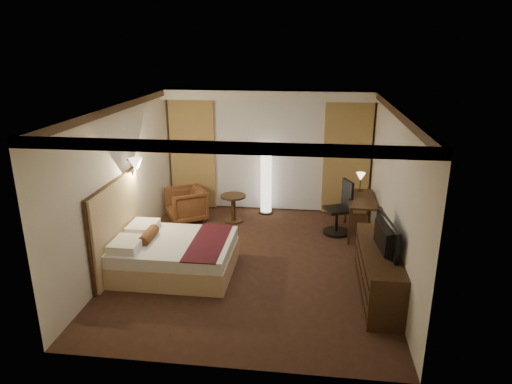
# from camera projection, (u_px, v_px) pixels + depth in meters

# --- Properties ---
(floor) EXTENTS (4.50, 5.50, 0.01)m
(floor) POSITION_uv_depth(u_px,v_px,m) (253.00, 262.00, 7.96)
(floor) COLOR #332013
(floor) RESTS_ON ground
(ceiling) EXTENTS (4.50, 5.50, 0.01)m
(ceiling) POSITION_uv_depth(u_px,v_px,m) (253.00, 106.00, 7.12)
(ceiling) COLOR white
(ceiling) RESTS_ON back_wall
(back_wall) EXTENTS (4.50, 0.02, 2.70)m
(back_wall) POSITION_uv_depth(u_px,v_px,m) (269.00, 151.00, 10.13)
(back_wall) COLOR beige
(back_wall) RESTS_ON floor
(left_wall) EXTENTS (0.02, 5.50, 2.70)m
(left_wall) POSITION_uv_depth(u_px,v_px,m) (123.00, 183.00, 7.80)
(left_wall) COLOR beige
(left_wall) RESTS_ON floor
(right_wall) EXTENTS (0.02, 5.50, 2.70)m
(right_wall) POSITION_uv_depth(u_px,v_px,m) (393.00, 193.00, 7.28)
(right_wall) COLOR beige
(right_wall) RESTS_ON floor
(crown_molding) EXTENTS (4.50, 5.50, 0.12)m
(crown_molding) POSITION_uv_depth(u_px,v_px,m) (253.00, 110.00, 7.13)
(crown_molding) COLOR black
(crown_molding) RESTS_ON ceiling
(soffit) EXTENTS (4.50, 0.50, 0.20)m
(soffit) POSITION_uv_depth(u_px,v_px,m) (268.00, 95.00, 9.50)
(soffit) COLOR white
(soffit) RESTS_ON ceiling
(curtain_sheer) EXTENTS (2.48, 0.04, 2.45)m
(curtain_sheer) POSITION_uv_depth(u_px,v_px,m) (269.00, 156.00, 10.09)
(curtain_sheer) COLOR silver
(curtain_sheer) RESTS_ON back_wall
(curtain_left_drape) EXTENTS (1.00, 0.14, 2.45)m
(curtain_left_drape) POSITION_uv_depth(u_px,v_px,m) (193.00, 154.00, 10.23)
(curtain_left_drape) COLOR #9E8648
(curtain_left_drape) RESTS_ON back_wall
(curtain_right_drape) EXTENTS (1.00, 0.14, 2.45)m
(curtain_right_drape) POSITION_uv_depth(u_px,v_px,m) (347.00, 159.00, 9.83)
(curtain_right_drape) COLOR #9E8648
(curtain_right_drape) RESTS_ON back_wall
(wall_sconce) EXTENTS (0.24, 0.24, 0.24)m
(wall_sconce) POSITION_uv_depth(u_px,v_px,m) (136.00, 165.00, 7.93)
(wall_sconce) COLOR white
(wall_sconce) RESTS_ON left_wall
(bed) EXTENTS (1.90, 1.49, 0.56)m
(bed) POSITION_uv_depth(u_px,v_px,m) (175.00, 256.00, 7.55)
(bed) COLOR white
(bed) RESTS_ON floor
(headboard) EXTENTS (0.12, 1.79, 1.50)m
(headboard) POSITION_uv_depth(u_px,v_px,m) (117.00, 227.00, 7.51)
(headboard) COLOR tan
(headboard) RESTS_ON floor
(armchair) EXTENTS (1.00, 1.01, 0.78)m
(armchair) POSITION_uv_depth(u_px,v_px,m) (186.00, 203.00, 9.70)
(armchair) COLOR #522918
(armchair) RESTS_ON floor
(side_table) EXTENTS (0.53, 0.53, 0.59)m
(side_table) POSITION_uv_depth(u_px,v_px,m) (233.00, 208.00, 9.66)
(side_table) COLOR black
(side_table) RESTS_ON floor
(floor_lamp) EXTENTS (0.32, 0.32, 1.51)m
(floor_lamp) POSITION_uv_depth(u_px,v_px,m) (266.00, 181.00, 10.00)
(floor_lamp) COLOR white
(floor_lamp) RESTS_ON floor
(desk) EXTENTS (0.55, 1.21, 0.75)m
(desk) POSITION_uv_depth(u_px,v_px,m) (360.00, 216.00, 9.02)
(desk) COLOR black
(desk) RESTS_ON floor
(desk_lamp) EXTENTS (0.18, 0.18, 0.34)m
(desk_lamp) POSITION_uv_depth(u_px,v_px,m) (360.00, 183.00, 9.28)
(desk_lamp) COLOR #FFD899
(desk_lamp) RESTS_ON desk
(office_chair) EXTENTS (0.69, 0.69, 1.10)m
(office_chair) POSITION_uv_depth(u_px,v_px,m) (337.00, 208.00, 8.97)
(office_chair) COLOR black
(office_chair) RESTS_ON floor
(dresser) EXTENTS (0.50, 1.97, 0.76)m
(dresser) POSITION_uv_depth(u_px,v_px,m) (378.00, 272.00, 6.81)
(dresser) COLOR black
(dresser) RESTS_ON floor
(television) EXTENTS (0.75, 1.15, 0.14)m
(television) POSITION_uv_depth(u_px,v_px,m) (380.00, 229.00, 6.60)
(television) COLOR black
(television) RESTS_ON dresser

